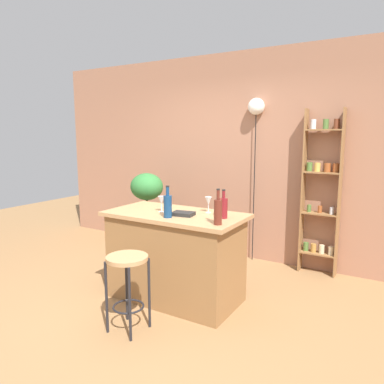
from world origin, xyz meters
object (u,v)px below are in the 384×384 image
at_px(spice_shelf, 321,191).
at_px(cookbook, 183,214).
at_px(potted_plant, 147,194).
at_px(bottle_sauce_amber, 218,211).
at_px(wine_glass_center, 208,201).
at_px(bottle_wine_red, 168,206).
at_px(pendant_globe_light, 256,109).
at_px(plant_stool, 148,240).
at_px(bottle_olive_oil, 223,207).
at_px(wine_glass_left, 161,201).
at_px(bar_stool, 128,275).

height_order(spice_shelf, cookbook, spice_shelf).
height_order(spice_shelf, potted_plant, spice_shelf).
height_order(bottle_sauce_amber, wine_glass_center, bottle_sauce_amber).
distance_m(bottle_wine_red, pendant_globe_light, 2.02).
height_order(plant_stool, pendant_globe_light, pendant_globe_light).
relative_size(wine_glass_center, pendant_globe_light, 0.08).
distance_m(potted_plant, bottle_olive_oil, 1.89).
bearing_deg(bottle_wine_red, spice_shelf, 58.03).
height_order(bottle_wine_red, pendant_globe_light, pendant_globe_light).
height_order(potted_plant, pendant_globe_light, pendant_globe_light).
bearing_deg(pendant_globe_light, wine_glass_left, -104.25).
bearing_deg(bar_stool, spice_shelf, 63.24).
bearing_deg(potted_plant, wine_glass_center, -29.15).
bearing_deg(bottle_wine_red, wine_glass_left, 138.54).
bearing_deg(bottle_wine_red, cookbook, 62.03).
bearing_deg(plant_stool, bar_stool, -57.01).
distance_m(bottle_wine_red, cookbook, 0.20).
bearing_deg(bottle_olive_oil, plant_stool, 150.57).
bearing_deg(bar_stool, cookbook, 78.22).
bearing_deg(pendant_globe_light, cookbook, -94.09).
bearing_deg(spice_shelf, wine_glass_left, -129.75).
distance_m(bottle_wine_red, wine_glass_center, 0.46).
bearing_deg(plant_stool, bottle_olive_oil, -29.43).
relative_size(bottle_olive_oil, wine_glass_center, 1.69).
xyz_separation_m(bottle_olive_oil, pendant_globe_light, (-0.28, 1.50, 1.01)).
height_order(spice_shelf, plant_stool, spice_shelf).
bearing_deg(bar_stool, wine_glass_center, 72.51).
distance_m(bottle_wine_red, bottle_olive_oil, 0.53).
height_order(bottle_wine_red, bottle_olive_oil, bottle_wine_red).
xyz_separation_m(bar_stool, plant_stool, (-1.11, 1.71, -0.30)).
bearing_deg(cookbook, plant_stool, 131.81).
bearing_deg(bottle_sauce_amber, bar_stool, -138.69).
relative_size(spice_shelf, bottle_wine_red, 6.50).
distance_m(bottle_sauce_amber, wine_glass_center, 0.50).
distance_m(bottle_sauce_amber, pendant_globe_light, 2.04).
bearing_deg(cookbook, bottle_wine_red, -126.76).
xyz_separation_m(plant_stool, wine_glass_center, (1.40, -0.78, 0.82)).
distance_m(plant_stool, wine_glass_left, 1.61).
height_order(plant_stool, wine_glass_left, wine_glass_left).
xyz_separation_m(plant_stool, pendant_globe_light, (1.36, 0.57, 1.82)).
relative_size(spice_shelf, wine_glass_left, 12.28).
bearing_deg(potted_plant, bottle_sauce_amber, -34.58).
height_order(bar_stool, potted_plant, potted_plant).
height_order(wine_glass_center, cookbook, wine_glass_center).
bearing_deg(bottle_olive_oil, potted_plant, 150.57).
relative_size(wine_glass_left, wine_glass_center, 1.00).
bearing_deg(bottle_wine_red, bar_stool, -96.69).
height_order(bottle_olive_oil, pendant_globe_light, pendant_globe_light).
distance_m(bottle_sauce_amber, bottle_olive_oil, 0.26).
bearing_deg(plant_stool, bottle_sauce_amber, -34.58).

